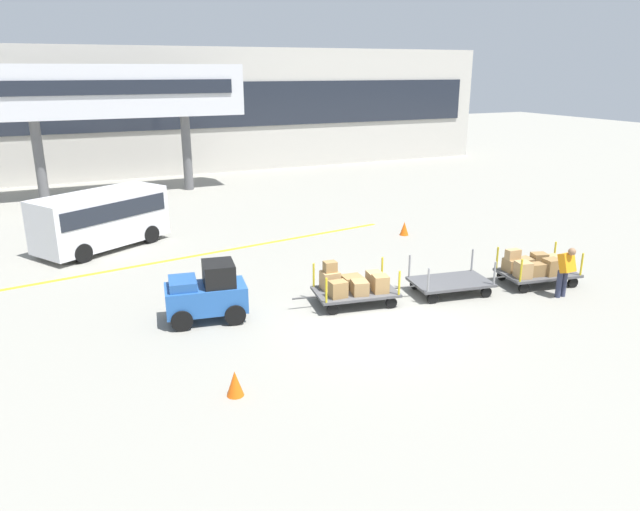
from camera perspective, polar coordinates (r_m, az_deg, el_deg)
The scene contains 12 objects.
ground_plane at distance 16.01m, azimuth 5.23°, elevation -6.24°, with size 120.00×120.00×0.00m, color gray.
apron_lead_line at distance 21.79m, azimuth -11.73°, elevation 0.01°, with size 16.26×0.20×0.01m, color yellow.
terminal_building at distance 39.42m, azimuth -14.11°, elevation 13.33°, with size 44.52×2.51×7.72m.
jet_bridge at distance 32.71m, azimuth -22.53°, elevation 14.27°, with size 15.48×3.00×6.65m.
baggage_tug at distance 15.99m, azimuth -10.82°, elevation -3.60°, with size 2.24×1.50×1.58m.
baggage_cart_lead at distance 16.88m, azimuth 3.27°, elevation -2.92°, with size 3.08×1.73×1.22m.
baggage_cart_middle at distance 18.10m, azimuth 12.42°, elevation -2.54°, with size 3.08×1.73×1.10m.
baggage_cart_tail at distance 19.55m, azimuth 19.94°, elevation -1.09°, with size 3.08×1.73×1.11m.
baggage_handler at distance 18.60m, azimuth 22.55°, elevation -1.27°, with size 0.41×0.44×1.56m.
shuttle_van at distance 23.35m, azimuth -20.36°, elevation 3.58°, with size 5.09×4.09×2.10m.
safety_cone_near at distance 12.54m, azimuth -8.19°, elevation -12.09°, with size 0.36×0.36×0.55m, color #EA590F.
safety_cone_far at distance 24.14m, azimuth 8.12°, elevation 2.59°, with size 0.36×0.36×0.55m, color #EA590F.
Camera 1 is at (-7.38, -12.66, 6.45)m, focal length 33.24 mm.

